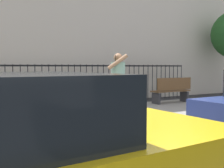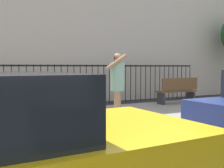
# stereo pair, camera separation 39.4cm
# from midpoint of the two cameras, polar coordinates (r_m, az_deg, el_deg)

# --- Properties ---
(ground_plane) EXTENTS (60.00, 60.00, 0.00)m
(ground_plane) POSITION_cam_midpoint_polar(r_m,az_deg,el_deg) (5.72, 9.84, -11.74)
(ground_plane) COLOR #28282B
(sidewalk) EXTENTS (28.00, 4.40, 0.15)m
(sidewalk) POSITION_cam_midpoint_polar(r_m,az_deg,el_deg) (7.48, -1.10, -7.46)
(sidewalk) COLOR gray
(sidewalk) RESTS_ON ground
(iron_fence) EXTENTS (12.03, 0.04, 1.60)m
(iron_fence) POSITION_cam_midpoint_polar(r_m,az_deg,el_deg) (10.74, -10.67, 0.91)
(iron_fence) COLOR black
(iron_fence) RESTS_ON ground
(pedestrian_on_phone) EXTENTS (0.63, 0.72, 1.69)m
(pedestrian_on_phone) POSITION_cam_midpoint_polar(r_m,az_deg,el_deg) (6.77, -0.39, 0.39)
(pedestrian_on_phone) COLOR #936B4C
(pedestrian_on_phone) RESTS_ON sidewalk
(street_bench) EXTENTS (1.60, 0.45, 0.95)m
(street_bench) POSITION_cam_midpoint_polar(r_m,az_deg,el_deg) (10.53, 11.28, -1.16)
(street_bench) COLOR brown
(street_bench) RESTS_ON sidewalk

